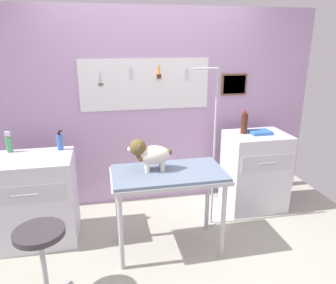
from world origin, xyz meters
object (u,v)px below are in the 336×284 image
at_px(grooming_arm, 213,157).
at_px(spray_bottle_short, 60,142).
at_px(grooming_table, 168,180).
at_px(dog, 149,154).
at_px(cabinet_right, 255,171).
at_px(stool, 40,243).
at_px(soda_bottle, 244,123).
at_px(counter_left, 34,200).

bearing_deg(grooming_arm, spray_bottle_short, 169.38).
xyz_separation_m(grooming_table, grooming_arm, (0.53, 0.31, 0.08)).
relative_size(dog, spray_bottle_short, 2.07).
height_order(grooming_table, grooming_arm, grooming_arm).
xyz_separation_m(grooming_arm, cabinet_right, (0.63, 0.28, -0.33)).
bearing_deg(grooming_table, dog, 158.22).
xyz_separation_m(grooming_table, stool, (-1.06, -0.46, -0.20)).
bearing_deg(soda_bottle, cabinet_right, -20.26).
distance_m(grooming_table, counter_left, 1.36).
bearing_deg(grooming_arm, grooming_table, -150.25).
distance_m(dog, counter_left, 1.27).
height_order(dog, stool, dog).
bearing_deg(dog, stool, -149.39).
distance_m(spray_bottle_short, soda_bottle, 2.01).
bearing_deg(cabinet_right, dog, -158.64).
relative_size(grooming_arm, counter_left, 1.93).
bearing_deg(stool, soda_bottle, 28.08).
xyz_separation_m(grooming_arm, soda_bottle, (0.48, 0.34, 0.25)).
relative_size(stool, soda_bottle, 2.29).
bearing_deg(counter_left, grooming_arm, -3.23).
bearing_deg(counter_left, stool, -76.31).
xyz_separation_m(dog, stool, (-0.89, -0.53, -0.44)).
xyz_separation_m(grooming_table, soda_bottle, (1.02, 0.64, 0.33)).
relative_size(grooming_table, spray_bottle_short, 5.17).
height_order(stool, spray_bottle_short, spray_bottle_short).
xyz_separation_m(dog, cabinet_right, (1.33, 0.52, -0.50)).
xyz_separation_m(dog, spray_bottle_short, (-0.83, 0.53, 0.00)).
bearing_deg(soda_bottle, spray_bottle_short, -178.57).
height_order(dog, cabinet_right, dog).
xyz_separation_m(grooming_table, cabinet_right, (1.17, 0.59, -0.26)).
bearing_deg(soda_bottle, dog, -153.93).
bearing_deg(dog, grooming_table, -21.78).
distance_m(counter_left, spray_bottle_short, 0.62).
distance_m(counter_left, stool, 0.90).
bearing_deg(grooming_arm, counter_left, 176.77).
height_order(grooming_arm, spray_bottle_short, grooming_arm).
xyz_separation_m(stool, soda_bottle, (2.07, 1.11, 0.52)).
bearing_deg(grooming_arm, stool, -154.22).
xyz_separation_m(grooming_arm, dog, (-0.70, -0.24, 0.17)).
bearing_deg(counter_left, cabinet_right, 4.18).
xyz_separation_m(counter_left, spray_bottle_short, (0.28, 0.18, 0.52)).
height_order(grooming_table, dog, dog).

